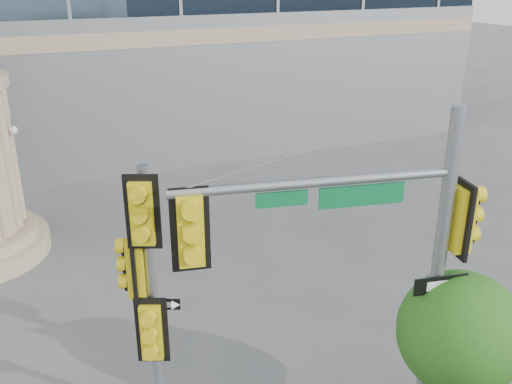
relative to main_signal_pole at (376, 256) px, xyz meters
name	(u,v)px	position (x,y,z in m)	size (l,w,h in m)	color
main_signal_pole	(376,256)	(0.00, 0.00, 0.00)	(4.54, 1.24, 5.92)	slate
secondary_signal_pole	(147,284)	(-3.12, 1.87, -0.79)	(0.83, 0.82, 4.91)	slate
street_tree	(460,336)	(1.44, -0.48, -1.54)	(2.08, 2.03, 3.24)	tan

